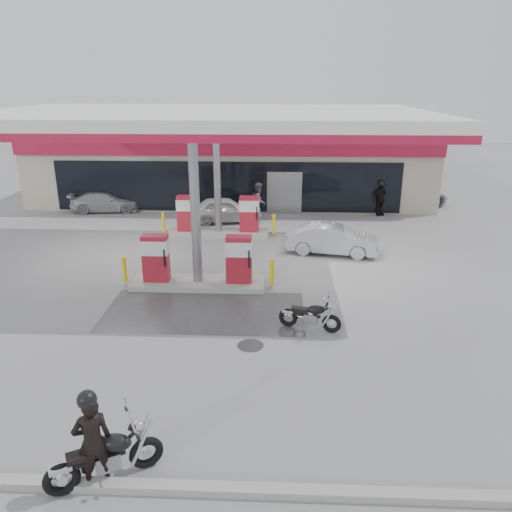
% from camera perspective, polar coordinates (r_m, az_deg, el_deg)
% --- Properties ---
extents(ground, '(90.00, 90.00, 0.00)m').
position_cam_1_polar(ground, '(15.34, -7.75, -6.26)').
color(ground, gray).
rests_on(ground, ground).
extents(wet_patch, '(6.00, 3.00, 0.00)m').
position_cam_1_polar(wet_patch, '(15.26, -5.89, -6.32)').
color(wet_patch, '#4C4C4F').
rests_on(wet_patch, ground).
extents(drain_cover, '(0.70, 0.70, 0.01)m').
position_cam_1_polar(drain_cover, '(13.35, -0.64, -10.19)').
color(drain_cover, '#38383A').
rests_on(drain_cover, ground).
extents(kerb, '(28.00, 0.25, 0.15)m').
position_cam_1_polar(kerb, '(9.64, -15.58, -23.99)').
color(kerb, gray).
rests_on(kerb, ground).
extents(store_building, '(22.00, 8.22, 4.00)m').
position_cam_1_polar(store_building, '(30.00, -2.61, 10.56)').
color(store_building, '#BDB69F').
rests_on(store_building, ground).
extents(canopy, '(16.00, 10.02, 5.51)m').
position_cam_1_polar(canopy, '(18.83, -5.79, 15.26)').
color(canopy, silver).
rests_on(canopy, ground).
extents(pump_island_near, '(5.14, 1.30, 1.78)m').
position_cam_1_polar(pump_island_near, '(16.88, -6.69, -1.16)').
color(pump_island_near, '#9E9E99').
rests_on(pump_island_near, ground).
extents(pump_island_far, '(5.14, 1.30, 1.78)m').
position_cam_1_polar(pump_island_far, '(22.54, -4.34, 4.19)').
color(pump_island_far, '#9E9E99').
rests_on(pump_island_far, ground).
extents(main_motorcycle, '(1.86, 1.17, 1.06)m').
position_cam_1_polar(main_motorcycle, '(9.60, -16.69, -21.19)').
color(main_motorcycle, black).
rests_on(main_motorcycle, ground).
extents(biker_main, '(0.76, 0.67, 1.75)m').
position_cam_1_polar(biker_main, '(9.33, -18.19, -19.51)').
color(biker_main, black).
rests_on(biker_main, ground).
extents(parked_motorcycle, '(1.75, 0.83, 0.92)m').
position_cam_1_polar(parked_motorcycle, '(14.06, 6.28, -6.85)').
color(parked_motorcycle, black).
rests_on(parked_motorcycle, ground).
extents(sedan_white, '(3.83, 2.10, 1.24)m').
position_cam_1_polar(sedan_white, '(24.67, -3.55, 5.32)').
color(sedan_white, silver).
rests_on(sedan_white, ground).
extents(attendant, '(0.81, 0.98, 1.84)m').
position_cam_1_polar(attendant, '(25.06, 0.32, 6.30)').
color(attendant, '#4C4C51').
rests_on(attendant, ground).
extents(hatchback_silver, '(3.82, 1.91, 1.20)m').
position_cam_1_polar(hatchback_silver, '(20.23, 8.74, 1.92)').
color(hatchback_silver, '#AEB1B7').
rests_on(hatchback_silver, ground).
extents(parked_car_left, '(3.80, 1.97, 1.05)m').
position_cam_1_polar(parked_car_left, '(27.85, -16.81, 5.96)').
color(parked_car_left, '#9CA0A4').
rests_on(parked_car_left, ground).
extents(parked_car_right, '(4.67, 3.31, 1.18)m').
position_cam_1_polar(parked_car_right, '(29.18, 17.17, 6.64)').
color(parked_car_right, '#A4A6AC').
rests_on(parked_car_right, ground).
extents(biker_walking, '(1.07, 0.89, 1.72)m').
position_cam_1_polar(biker_walking, '(26.56, 14.01, 6.33)').
color(biker_walking, black).
rests_on(biker_walking, ground).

